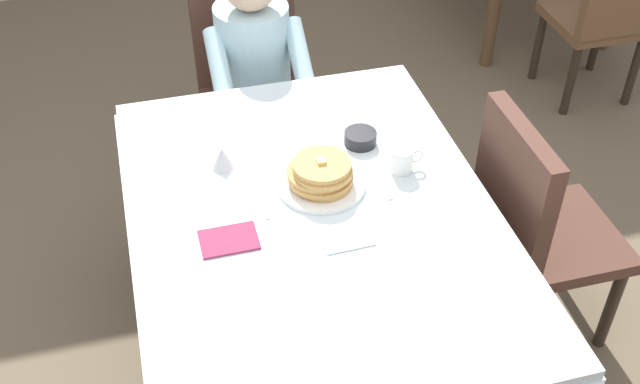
{
  "coord_description": "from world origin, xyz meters",
  "views": [
    {
      "loc": [
        -0.44,
        -1.71,
        2.32
      ],
      "look_at": [
        0.03,
        0.04,
        0.79
      ],
      "focal_mm": 43.67,
      "sensor_mm": 36.0,
      "label": 1
    }
  ],
  "objects_px": {
    "diner_person": "(255,65)",
    "plate_breakfast": "(321,184)",
    "chair_diner": "(250,75)",
    "dining_table_main": "(315,235)",
    "spoon_near_edge": "(351,248)",
    "chair_right_side": "(533,220)",
    "cup_coffee": "(402,159)",
    "syrup_pitcher": "(222,158)",
    "fork_left_of_plate": "(264,200)",
    "knife_right_of_plate": "(380,180)",
    "breakfast_stack": "(321,173)",
    "background_chair_empty": "(610,10)",
    "bowl_butter": "(360,138)"
  },
  "relations": [
    {
      "from": "knife_right_of_plate",
      "to": "dining_table_main",
      "type": "bearing_deg",
      "value": 110.57
    },
    {
      "from": "dining_table_main",
      "to": "breakfast_stack",
      "type": "height_order",
      "value": "breakfast_stack"
    },
    {
      "from": "breakfast_stack",
      "to": "bowl_butter",
      "type": "height_order",
      "value": "breakfast_stack"
    },
    {
      "from": "chair_right_side",
      "to": "fork_left_of_plate",
      "type": "relative_size",
      "value": 5.17
    },
    {
      "from": "chair_right_side",
      "to": "cup_coffee",
      "type": "height_order",
      "value": "chair_right_side"
    },
    {
      "from": "background_chair_empty",
      "to": "diner_person",
      "type": "bearing_deg",
      "value": -170.83
    },
    {
      "from": "plate_breakfast",
      "to": "bowl_butter",
      "type": "height_order",
      "value": "bowl_butter"
    },
    {
      "from": "knife_right_of_plate",
      "to": "spoon_near_edge",
      "type": "height_order",
      "value": "same"
    },
    {
      "from": "syrup_pitcher",
      "to": "spoon_near_edge",
      "type": "xyz_separation_m",
      "value": [
        0.29,
        -0.47,
        -0.04
      ]
    },
    {
      "from": "knife_right_of_plate",
      "to": "background_chair_empty",
      "type": "bearing_deg",
      "value": -54.24
    },
    {
      "from": "cup_coffee",
      "to": "syrup_pitcher",
      "type": "distance_m",
      "value": 0.58
    },
    {
      "from": "plate_breakfast",
      "to": "spoon_near_edge",
      "type": "relative_size",
      "value": 1.87
    },
    {
      "from": "chair_diner",
      "to": "cup_coffee",
      "type": "distance_m",
      "value": 1.11
    },
    {
      "from": "syrup_pitcher",
      "to": "diner_person",
      "type": "bearing_deg",
      "value": 71.13
    },
    {
      "from": "chair_diner",
      "to": "chair_right_side",
      "type": "bearing_deg",
      "value": 122.9
    },
    {
      "from": "knife_right_of_plate",
      "to": "background_chair_empty",
      "type": "height_order",
      "value": "background_chair_empty"
    },
    {
      "from": "chair_right_side",
      "to": "diner_person",
      "type": "bearing_deg",
      "value": -143.26
    },
    {
      "from": "background_chair_empty",
      "to": "breakfast_stack",
      "type": "bearing_deg",
      "value": -146.33
    },
    {
      "from": "syrup_pitcher",
      "to": "breakfast_stack",
      "type": "bearing_deg",
      "value": -32.14
    },
    {
      "from": "chair_right_side",
      "to": "syrup_pitcher",
      "type": "distance_m",
      "value": 1.07
    },
    {
      "from": "dining_table_main",
      "to": "chair_diner",
      "type": "bearing_deg",
      "value": 89.32
    },
    {
      "from": "spoon_near_edge",
      "to": "chair_right_side",
      "type": "bearing_deg",
      "value": 12.23
    },
    {
      "from": "knife_right_of_plate",
      "to": "spoon_near_edge",
      "type": "bearing_deg",
      "value": 145.51
    },
    {
      "from": "chair_right_side",
      "to": "chair_diner",
      "type": "bearing_deg",
      "value": -147.1
    },
    {
      "from": "bowl_butter",
      "to": "syrup_pitcher",
      "type": "height_order",
      "value": "syrup_pitcher"
    },
    {
      "from": "breakfast_stack",
      "to": "syrup_pitcher",
      "type": "xyz_separation_m",
      "value": [
        -0.28,
        0.18,
        -0.02
      ]
    },
    {
      "from": "dining_table_main",
      "to": "spoon_near_edge",
      "type": "xyz_separation_m",
      "value": [
        0.06,
        -0.18,
        0.09
      ]
    },
    {
      "from": "diner_person",
      "to": "bowl_butter",
      "type": "distance_m",
      "value": 0.75
    },
    {
      "from": "chair_right_side",
      "to": "syrup_pitcher",
      "type": "xyz_separation_m",
      "value": [
        -1.0,
        0.3,
        0.25
      ]
    },
    {
      "from": "chair_right_side",
      "to": "cup_coffee",
      "type": "distance_m",
      "value": 0.53
    },
    {
      "from": "diner_person",
      "to": "plate_breakfast",
      "type": "xyz_separation_m",
      "value": [
        0.04,
        -0.9,
        0.08
      ]
    },
    {
      "from": "plate_breakfast",
      "to": "breakfast_stack",
      "type": "xyz_separation_m",
      "value": [
        -0.0,
        -0.0,
        0.05
      ]
    },
    {
      "from": "fork_left_of_plate",
      "to": "background_chair_empty",
      "type": "height_order",
      "value": "background_chair_empty"
    },
    {
      "from": "fork_left_of_plate",
      "to": "syrup_pitcher",
      "type": "bearing_deg",
      "value": 29.01
    },
    {
      "from": "plate_breakfast",
      "to": "knife_right_of_plate",
      "type": "xyz_separation_m",
      "value": [
        0.19,
        -0.02,
        -0.01
      ]
    },
    {
      "from": "chair_right_side",
      "to": "background_chair_empty",
      "type": "height_order",
      "value": "same"
    },
    {
      "from": "plate_breakfast",
      "to": "fork_left_of_plate",
      "type": "height_order",
      "value": "plate_breakfast"
    },
    {
      "from": "bowl_butter",
      "to": "fork_left_of_plate",
      "type": "distance_m",
      "value": 0.43
    },
    {
      "from": "diner_person",
      "to": "plate_breakfast",
      "type": "distance_m",
      "value": 0.9
    },
    {
      "from": "fork_left_of_plate",
      "to": "knife_right_of_plate",
      "type": "relative_size",
      "value": 0.9
    },
    {
      "from": "chair_right_side",
      "to": "knife_right_of_plate",
      "type": "distance_m",
      "value": 0.58
    },
    {
      "from": "chair_diner",
      "to": "dining_table_main",
      "type": "bearing_deg",
      "value": 89.32
    },
    {
      "from": "diner_person",
      "to": "background_chair_empty",
      "type": "height_order",
      "value": "diner_person"
    },
    {
      "from": "knife_right_of_plate",
      "to": "spoon_near_edge",
      "type": "distance_m",
      "value": 0.33
    },
    {
      "from": "chair_right_side",
      "to": "spoon_near_edge",
      "type": "height_order",
      "value": "chair_right_side"
    },
    {
      "from": "fork_left_of_plate",
      "to": "bowl_butter",
      "type": "bearing_deg",
      "value": -57.79
    },
    {
      "from": "bowl_butter",
      "to": "chair_right_side",
      "type": "bearing_deg",
      "value": -29.8
    },
    {
      "from": "chair_diner",
      "to": "spoon_near_edge",
      "type": "xyz_separation_m",
      "value": [
        0.05,
        -1.35,
        0.21
      ]
    },
    {
      "from": "spoon_near_edge",
      "to": "dining_table_main",
      "type": "bearing_deg",
      "value": 107.74
    },
    {
      "from": "fork_left_of_plate",
      "to": "knife_right_of_plate",
      "type": "bearing_deg",
      "value": -86.57
    }
  ]
}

